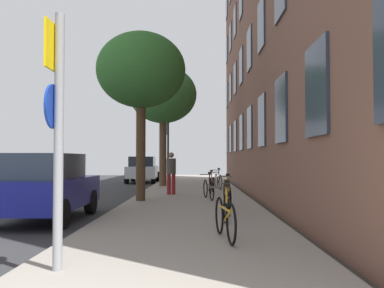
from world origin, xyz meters
TOP-DOWN VIEW (x-y plane):
  - ground_plane at (-2.40, 15.00)m, footprint 41.80×41.80m
  - road_asphalt at (-4.50, 15.00)m, footprint 7.00×38.00m
  - sidewalk at (1.10, 15.00)m, footprint 4.20×38.00m
  - sign_post at (-0.45, 2.96)m, footprint 0.15×0.60m
  - traffic_light at (-0.58, 23.94)m, footprint 0.43×0.24m
  - tree_near at (-0.55, 11.68)m, footprint 2.97×2.97m
  - tree_far at (-0.42, 19.26)m, footprint 3.45×3.45m
  - bicycle_0 at (1.79, 4.99)m, footprint 0.42×1.70m
  - bicycle_1 at (2.01, 7.39)m, footprint 0.44×1.66m
  - bicycle_2 at (2.18, 9.79)m, footprint 0.42×1.76m
  - bicycle_3 at (1.71, 12.19)m, footprint 0.47×1.70m
  - bicycle_4 at (1.91, 14.59)m, footprint 0.42×1.64m
  - bicycle_5 at (2.29, 16.99)m, footprint 0.42×1.70m
  - pedestrian_0 at (0.32, 14.09)m, footprint 0.45×0.45m
  - car_0 at (-2.36, 7.91)m, footprint 1.77×3.92m
  - car_1 at (-2.08, 24.16)m, footprint 1.91×4.15m

SIDE VIEW (x-z plane):
  - ground_plane at x=-2.40m, z-range 0.00..0.00m
  - road_asphalt at x=-4.50m, z-range 0.00..0.01m
  - sidewalk at x=1.10m, z-range 0.00..0.12m
  - bicycle_1 at x=2.01m, z-range 0.02..0.92m
  - bicycle_3 at x=1.71m, z-range 0.02..0.95m
  - bicycle_4 at x=1.91m, z-range 0.02..0.95m
  - bicycle_5 at x=2.29m, z-range 0.01..0.98m
  - bicycle_2 at x=2.18m, z-range 0.02..0.98m
  - bicycle_0 at x=1.79m, z-range 0.01..0.99m
  - car_0 at x=-2.36m, z-range 0.03..1.65m
  - car_1 at x=-2.08m, z-range 0.03..1.65m
  - pedestrian_0 at x=0.32m, z-range 0.24..1.87m
  - sign_post at x=-0.45m, z-range 0.37..3.60m
  - traffic_light at x=-0.58m, z-range 0.81..4.55m
  - tree_near at x=-0.55m, z-range 1.62..7.23m
  - tree_far at x=-0.42m, z-range 1.68..7.82m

